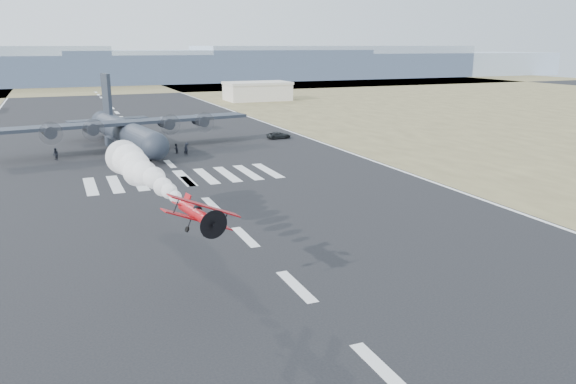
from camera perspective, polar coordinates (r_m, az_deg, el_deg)
ground at (r=32.81m, az=9.61°, el=-17.41°), size 500.00×500.00×0.00m
scrub_far at (r=254.31m, az=-19.38°, el=9.97°), size 500.00×80.00×0.00m
runway_markings at (r=86.41m, az=-11.91°, el=2.81°), size 60.00×260.00×0.01m
ridge_seg_d at (r=283.88m, az=-19.90°, el=11.66°), size 150.00×50.00×13.00m
ridge_seg_e at (r=294.59m, az=-6.91°, el=12.68°), size 150.00×50.00×15.00m
ridge_seg_f at (r=318.49m, az=4.70°, el=13.06°), size 150.00×50.00×17.00m
ridge_seg_g at (r=352.98m, az=14.35°, el=12.49°), size 150.00×50.00×13.00m
hangar_right at (r=184.35m, az=-3.13°, el=10.22°), size 20.50×12.50×5.90m
aerobatic_biplane at (r=38.86m, az=-9.09°, el=-2.23°), size 5.20×5.06×3.42m
smoke_trail at (r=55.69m, az=-15.49°, el=2.71°), size 4.20×21.42×3.51m
transport_aircraft at (r=100.95m, az=-16.15°, el=6.05°), size 42.46×34.83×12.26m
support_vehicle at (r=107.84m, az=-0.94°, el=5.79°), size 4.68×2.27×1.28m
crew_a at (r=92.17m, az=-10.34°, el=4.19°), size 0.70×0.59×1.81m
crew_b at (r=94.48m, az=-11.32°, el=4.35°), size 0.93×0.90×1.66m
crew_c at (r=93.88m, az=-10.25°, el=4.40°), size 0.74×1.28×1.86m
crew_d at (r=91.87m, az=-17.61°, el=3.71°), size 1.19×0.87×1.83m
crew_e at (r=93.79m, az=-16.26°, el=3.97°), size 0.93×0.87×1.64m
crew_f at (r=98.14m, az=-14.34°, el=4.59°), size 1.68×1.34×1.78m
crew_g at (r=91.32m, az=-13.88°, el=3.88°), size 0.71×0.62×1.75m
crew_h at (r=94.34m, az=-22.53°, el=3.57°), size 0.95×1.07×1.88m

